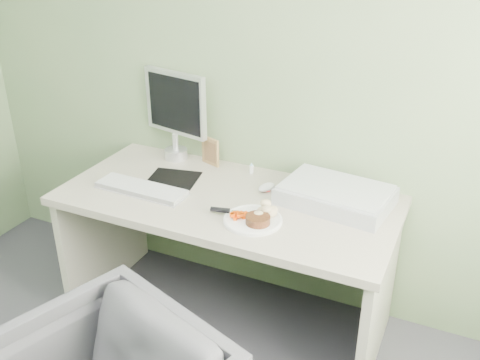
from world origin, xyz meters
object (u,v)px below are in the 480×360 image
at_px(plate, 253,220).
at_px(scanner, 335,196).
at_px(desk, 227,230).
at_px(monitor, 175,110).

xyz_separation_m(plate, scanner, (0.28, 0.31, 0.03)).
distance_m(desk, plate, 0.32).
distance_m(scanner, monitor, 0.98).
height_order(desk, monitor, monitor).
height_order(desk, plate, plate).
xyz_separation_m(desk, monitor, (-0.45, 0.31, 0.45)).
relative_size(desk, monitor, 3.34).
bearing_deg(desk, monitor, 145.43).
bearing_deg(scanner, desk, -155.09).
bearing_deg(plate, monitor, 144.40).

